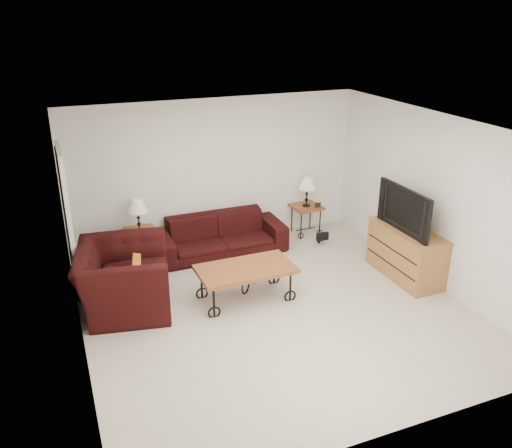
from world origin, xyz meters
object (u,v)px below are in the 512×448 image
(side_table_right, at_px, (306,220))
(armchair, at_px, (124,278))
(lamp_right, at_px, (307,192))
(television, at_px, (410,209))
(coffee_table, at_px, (246,283))
(sofa, at_px, (220,235))
(tv_stand, at_px, (406,253))
(side_table_left, at_px, (141,246))
(backpack, at_px, (319,232))
(lamp_left, at_px, (138,215))

(side_table_right, bearing_deg, armchair, -158.45)
(side_table_right, xyz_separation_m, lamp_right, (0.00, 0.00, 0.54))
(television, bearing_deg, coffee_table, -95.91)
(lamp_right, bearing_deg, sofa, -173.93)
(tv_stand, height_order, television, television)
(side_table_left, distance_m, lamp_right, 3.03)
(coffee_table, relative_size, television, 1.15)
(coffee_table, bearing_deg, lamp_right, 44.04)
(side_table_left, height_order, lamp_right, lamp_right)
(coffee_table, height_order, armchair, armchair)
(backpack, bearing_deg, side_table_left, 165.32)
(lamp_left, distance_m, tv_stand, 4.19)
(sofa, relative_size, lamp_left, 4.08)
(coffee_table, xyz_separation_m, television, (2.48, -0.26, 0.86))
(side_table_right, bearing_deg, television, -72.74)
(side_table_left, xyz_separation_m, tv_stand, (3.63, -2.04, 0.12))
(lamp_left, bearing_deg, tv_stand, -29.35)
(coffee_table, relative_size, backpack, 3.11)
(lamp_right, xyz_separation_m, backpack, (0.03, -0.47, -0.60))
(side_table_right, bearing_deg, tv_stand, -72.23)
(tv_stand, bearing_deg, lamp_right, 107.77)
(side_table_left, height_order, backpack, side_table_left)
(lamp_left, xyz_separation_m, tv_stand, (3.63, -2.04, -0.41))
(side_table_left, xyz_separation_m, lamp_right, (2.98, -0.00, 0.55))
(lamp_left, bearing_deg, television, -29.49)
(lamp_right, height_order, backpack, lamp_right)
(lamp_left, height_order, coffee_table, lamp_left)
(coffee_table, bearing_deg, lamp_left, 122.35)
(side_table_right, relative_size, tv_stand, 0.42)
(coffee_table, distance_m, backpack, 2.29)
(sofa, xyz_separation_m, armchair, (-1.76, -1.18, 0.12))
(lamp_right, relative_size, backpack, 1.26)
(backpack, bearing_deg, tv_stand, -73.89)
(backpack, bearing_deg, armchair, -171.37)
(side_table_left, bearing_deg, side_table_right, -0.00)
(sofa, height_order, television, television)
(lamp_right, height_order, television, television)
(backpack, bearing_deg, lamp_right, 87.39)
(side_table_right, relative_size, backpack, 1.26)
(sofa, bearing_deg, side_table_left, 172.01)
(side_table_left, bearing_deg, armchair, -109.18)
(coffee_table, bearing_deg, television, -5.91)
(side_table_right, relative_size, lamp_left, 1.02)
(lamp_left, height_order, television, television)
(side_table_left, relative_size, lamp_right, 0.98)
(armchair, height_order, backpack, armchair)
(sofa, height_order, backpack, sofa)
(sofa, xyz_separation_m, lamp_left, (-1.28, 0.18, 0.48))
(coffee_table, height_order, tv_stand, tv_stand)
(lamp_right, bearing_deg, armchair, -158.45)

